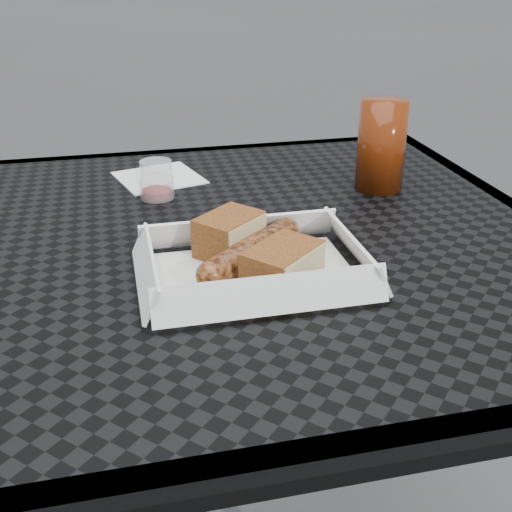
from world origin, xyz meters
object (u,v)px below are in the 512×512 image
Objects in this scene: bratwurst at (251,252)px; patio_table at (251,286)px; food_tray at (254,275)px; drink_glass at (381,145)px.

patio_table is at bearing 77.90° from bratwurst.
drink_glass is (0.25, 0.24, 0.06)m from food_tray.
bratwurst is (0.00, 0.02, 0.02)m from food_tray.
patio_table is 0.14m from food_tray.
drink_glass reaches higher than patio_table.
drink_glass reaches higher than food_tray.
bratwurst is 1.05× the size of drink_glass.
food_tray is 1.57× the size of bratwurst.
bratwurst is at bearing -138.60° from drink_glass.
patio_table is 5.98× the size of drink_glass.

